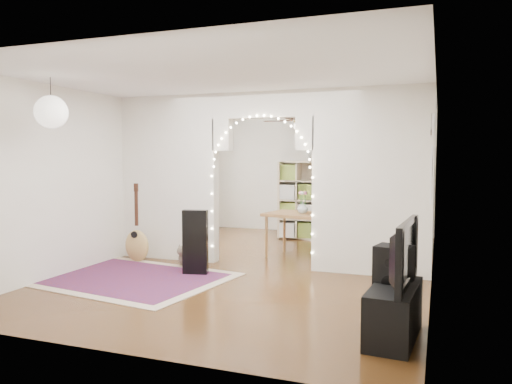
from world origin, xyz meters
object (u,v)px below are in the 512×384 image
(media_console, at_px, (394,312))
(dining_chair_left, at_px, (295,224))
(bookcase, at_px, (317,201))
(dining_table, at_px, (303,218))
(dining_chair_right, at_px, (352,244))
(acoustic_guitar, at_px, (137,233))
(floor_speaker, at_px, (393,289))

(media_console, xyz_separation_m, dining_chair_left, (-2.50, 5.46, 0.03))
(bookcase, relative_size, dining_table, 1.22)
(bookcase, height_order, dining_chair_right, bookcase)
(dining_chair_right, bearing_deg, bookcase, 115.05)
(acoustic_guitar, distance_m, dining_chair_left, 3.76)
(media_console, xyz_separation_m, dining_table, (-1.78, 3.38, 0.43))
(dining_table, distance_m, dining_chair_right, 0.96)
(bookcase, distance_m, dining_chair_left, 0.77)
(acoustic_guitar, height_order, media_console, acoustic_guitar)
(acoustic_guitar, xyz_separation_m, media_console, (4.22, -2.13, -0.22))
(dining_table, xyz_separation_m, dining_chair_left, (-0.72, 2.08, -0.40))
(dining_chair_left, bearing_deg, floor_speaker, -76.65)
(dining_table, bearing_deg, bookcase, 107.00)
(media_console, relative_size, dining_table, 0.75)
(floor_speaker, relative_size, dining_chair_right, 1.66)
(acoustic_guitar, bearing_deg, media_console, -33.20)
(acoustic_guitar, height_order, dining_chair_right, acoustic_guitar)
(media_console, height_order, dining_chair_right, media_console)
(media_console, relative_size, dining_chair_right, 1.96)
(bookcase, bearing_deg, floor_speaker, -47.82)
(acoustic_guitar, bearing_deg, floor_speaker, -31.39)
(dining_chair_left, bearing_deg, bookcase, -33.59)
(bookcase, distance_m, dining_chair_right, 1.91)
(media_console, relative_size, dining_chair_left, 1.61)
(floor_speaker, xyz_separation_m, dining_chair_left, (-2.47, 5.28, -0.14))
(floor_speaker, xyz_separation_m, dining_table, (-1.75, 3.20, 0.26))
(bookcase, xyz_separation_m, dining_chair_right, (0.97, -1.54, -0.58))
(acoustic_guitar, distance_m, dining_chair_right, 3.60)
(dining_table, relative_size, dining_chair_left, 2.14)
(floor_speaker, bearing_deg, media_console, -68.64)
(floor_speaker, relative_size, dining_table, 0.64)
(dining_table, bearing_deg, floor_speaker, -50.18)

